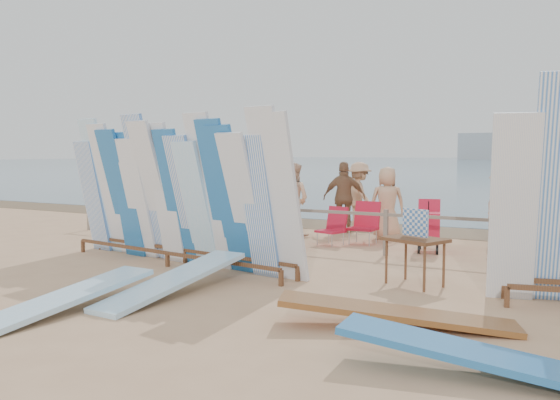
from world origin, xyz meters
The scene contains 24 objects.
ground centered at (0.00, 0.00, 0.00)m, with size 160.00×160.00×0.00m, color tan.
wet_sand_strip centered at (0.00, 7.20, 0.00)m, with size 40.00×2.60×0.01m, color brown.
distant_ship centered at (-12.00, 180.00, 5.31)m, with size 45.00×8.00×14.00m.
fence centered at (0.00, 3.00, 0.63)m, with size 12.08×0.08×0.90m.
main_surfboard_rack centered at (-0.94, 0.28, 1.21)m, with size 5.39×1.40×2.69m.
vendor_table centered at (3.23, 0.72, 0.38)m, with size 1.04×0.90×1.16m.
flat_board_b centered at (-0.19, -2.89, 0.00)m, with size 0.56×2.70×0.07m, color #9CD6F9.
flat_board_c centered at (3.68, -1.50, 0.00)m, with size 0.56×2.70×0.07m, color brown.
flat_board_a centered at (0.44, -1.50, 0.00)m, with size 0.56×2.70×0.07m, color #9CD6F9.
flat_board_d centered at (4.87, -2.59, 0.00)m, with size 0.56×2.70×0.07m, color #236BB2.
beach_chair_left centered at (0.54, 3.70, 0.24)m, with size 0.65×0.67×0.83m.
beach_chair_right centered at (1.08, 4.21, 0.27)m, with size 0.59×0.61×0.92m.
stroller centered at (2.60, 3.87, 0.42)m, with size 0.69×0.86×1.04m.
beachgoer_11 centered at (-6.15, 6.34, 0.80)m, with size 1.47×0.48×1.59m, color beige.
beachgoer_3 centered at (0.00, 6.69, 0.88)m, with size 1.13×0.47×1.75m, color tan.
beachgoer_extra_1 centered at (-5.69, 5.33, 0.82)m, with size 0.96×0.42×1.65m, color #8C6042.
beachgoer_9 centered at (3.85, 5.13, 0.85)m, with size 1.10×0.45×1.70m, color tan.
beachgoer_7 centered at (3.63, 6.43, 0.83)m, with size 0.61×0.33×1.66m, color #8C6042.
beachgoer_2 centered at (-0.81, 4.45, 0.88)m, with size 0.86×0.41×1.76m, color beige.
beachgoer_0 centered at (-4.54, 4.60, 0.93)m, with size 0.91×0.43×1.86m, color tan.
beachgoer_8 centered at (4.92, 4.59, 0.84)m, with size 0.81×0.39×1.68m, color beige.
beachgoer_1 centered at (-4.10, 5.67, 0.82)m, with size 0.60×0.33×1.64m, color #8C6042.
beachgoer_4 centered at (0.01, 5.67, 0.89)m, with size 1.04×0.45×1.78m, color #8C6042.
beachgoer_6 centered at (1.28, 5.18, 0.84)m, with size 0.82×0.39×1.68m, color tan.
Camera 1 is at (5.72, -7.94, 1.99)m, focal length 38.00 mm.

